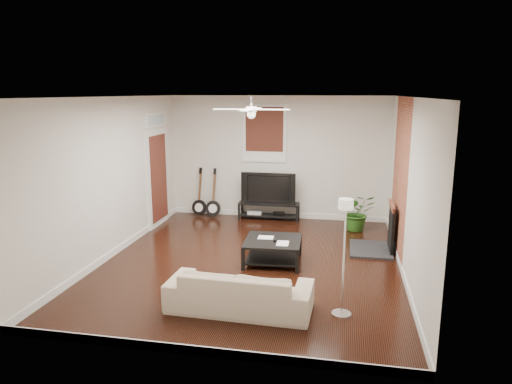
# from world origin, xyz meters

# --- Properties ---
(room) EXTENTS (5.01, 6.01, 2.81)m
(room) POSITION_xyz_m (0.00, 0.00, 1.40)
(room) COLOR black
(room) RESTS_ON ground
(brick_accent) EXTENTS (0.02, 2.20, 2.80)m
(brick_accent) POSITION_xyz_m (2.49, 1.00, 1.40)
(brick_accent) COLOR brown
(brick_accent) RESTS_ON floor
(fireplace) EXTENTS (0.80, 1.10, 0.92)m
(fireplace) POSITION_xyz_m (2.20, 1.00, 0.46)
(fireplace) COLOR black
(fireplace) RESTS_ON floor
(window_back) EXTENTS (1.00, 0.06, 1.30)m
(window_back) POSITION_xyz_m (-0.30, 2.97, 1.95)
(window_back) COLOR #37180F
(window_back) RESTS_ON wall_back
(door_left) EXTENTS (0.08, 1.00, 2.50)m
(door_left) POSITION_xyz_m (-2.46, 1.90, 1.25)
(door_left) COLOR white
(door_left) RESTS_ON wall_left
(tv_stand) EXTENTS (1.38, 0.37, 0.39)m
(tv_stand) POSITION_xyz_m (-0.16, 2.78, 0.19)
(tv_stand) COLOR black
(tv_stand) RESTS_ON floor
(tv) EXTENTS (1.24, 0.16, 0.71)m
(tv) POSITION_xyz_m (-0.16, 2.80, 0.75)
(tv) COLOR black
(tv) RESTS_ON tv_stand
(coffee_table) EXTENTS (0.99, 0.99, 0.40)m
(coffee_table) POSITION_xyz_m (0.36, 0.06, 0.20)
(coffee_table) COLOR black
(coffee_table) RESTS_ON floor
(sofa) EXTENTS (1.96, 0.81, 0.56)m
(sofa) POSITION_xyz_m (0.20, -1.80, 0.28)
(sofa) COLOR tan
(sofa) RESTS_ON floor
(floor_lamp) EXTENTS (0.27, 0.27, 1.58)m
(floor_lamp) POSITION_xyz_m (1.55, -1.70, 0.79)
(floor_lamp) COLOR silver
(floor_lamp) RESTS_ON floor
(potted_plant) EXTENTS (0.81, 0.73, 0.79)m
(potted_plant) POSITION_xyz_m (1.82, 2.25, 0.40)
(potted_plant) COLOR #265A19
(potted_plant) RESTS_ON floor
(guitar_left) EXTENTS (0.39, 0.31, 1.15)m
(guitar_left) POSITION_xyz_m (-1.82, 2.75, 0.58)
(guitar_left) COLOR black
(guitar_left) RESTS_ON floor
(guitar_right) EXTENTS (0.37, 0.27, 1.15)m
(guitar_right) POSITION_xyz_m (-1.47, 2.72, 0.58)
(guitar_right) COLOR black
(guitar_right) RESTS_ON floor
(ceiling_fan) EXTENTS (1.24, 1.24, 0.32)m
(ceiling_fan) POSITION_xyz_m (0.00, 0.00, 2.60)
(ceiling_fan) COLOR white
(ceiling_fan) RESTS_ON ceiling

